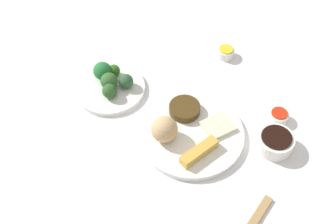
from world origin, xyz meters
TOP-DOWN VIEW (x-y plane):
  - tabletop at (0.00, 0.00)m, footprint 2.20×2.20m
  - main_plate at (0.04, -0.00)m, footprint 0.29×0.29m
  - rice_scoop at (0.11, 0.01)m, footprint 0.07×0.07m
  - spring_roll at (0.02, 0.07)m, footprint 0.11×0.09m
  - crab_rangoon_wonton at (-0.04, -0.01)m, footprint 0.10×0.10m
  - stir_fry_heap at (0.05, -0.07)m, footprint 0.09×0.09m
  - broccoli_plate at (0.26, -0.18)m, footprint 0.21×0.21m
  - broccoli_floret_0 at (0.26, -0.18)m, footprint 0.05×0.05m
  - broccoli_floret_1 at (0.28, -0.22)m, footprint 0.05×0.05m
  - broccoli_floret_2 at (0.26, -0.15)m, footprint 0.04×0.04m
  - broccoli_floret_3 at (0.21, -0.18)m, footprint 0.04×0.04m
  - broccoli_floret_5 at (0.25, -0.23)m, footprint 0.04×0.04m
  - soy_sauce_bowl at (-0.18, 0.05)m, footprint 0.10×0.10m
  - soy_sauce_bowl_liquid at (-0.18, 0.05)m, footprint 0.08×0.08m
  - sauce_ramekin_sweet_and_sour at (-0.21, -0.04)m, footprint 0.05×0.05m
  - sauce_ramekin_sweet_and_sour_liquid at (-0.21, -0.04)m, footprint 0.04×0.04m
  - sauce_ramekin_hot_mustard at (-0.10, -0.31)m, footprint 0.05×0.05m
  - sauce_ramekin_hot_mustard_liquid at (-0.10, -0.31)m, footprint 0.04×0.04m

SIDE VIEW (x-z plane):
  - tabletop at x=0.00m, z-range 0.00..0.02m
  - broccoli_plate at x=0.26m, z-range 0.02..0.03m
  - main_plate at x=0.04m, z-range 0.02..0.04m
  - sauce_ramekin_sweet_and_sour at x=-0.21m, z-range 0.02..0.05m
  - sauce_ramekin_hot_mustard at x=-0.10m, z-range 0.02..0.05m
  - soy_sauce_bowl at x=-0.18m, z-range 0.02..0.06m
  - crab_rangoon_wonton at x=-0.04m, z-range 0.04..0.05m
  - stir_fry_heap at x=0.05m, z-range 0.04..0.06m
  - spring_roll at x=0.02m, z-range 0.04..0.06m
  - sauce_ramekin_sweet_and_sour_liquid at x=-0.21m, z-range 0.05..0.05m
  - sauce_ramekin_hot_mustard_liquid at x=-0.10m, z-range 0.05..0.05m
  - broccoli_floret_5 at x=0.25m, z-range 0.03..0.07m
  - broccoli_floret_3 at x=0.21m, z-range 0.03..0.08m
  - broccoli_floret_2 at x=0.26m, z-range 0.03..0.08m
  - broccoli_floret_0 at x=0.26m, z-range 0.03..0.08m
  - broccoli_floret_1 at x=0.28m, z-range 0.03..0.09m
  - soy_sauce_bowl_liquid at x=-0.18m, z-range 0.06..0.07m
  - rice_scoop at x=0.11m, z-range 0.04..0.11m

